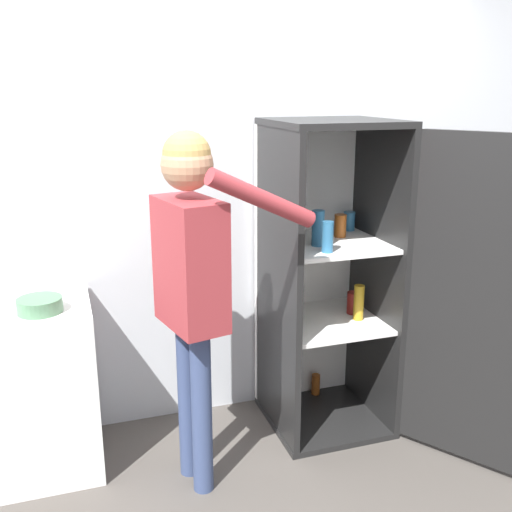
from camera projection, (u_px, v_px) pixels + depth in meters
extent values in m
plane|color=#4C4742|center=(318.00, 491.00, 2.97)|extent=(12.00, 12.00, 0.00)
cube|color=silver|center=(255.00, 203.00, 3.51)|extent=(7.00, 0.06, 2.55)
cube|color=black|center=(323.00, 416.00, 3.60)|extent=(0.65, 0.66, 0.04)
cube|color=black|center=(333.00, 123.00, 3.13)|extent=(0.65, 0.66, 0.04)
cube|color=white|center=(306.00, 265.00, 3.65)|extent=(0.65, 0.03, 1.70)
cube|color=black|center=(276.00, 285.00, 3.27)|extent=(0.04, 0.66, 1.70)
cube|color=black|center=(376.00, 275.00, 3.46)|extent=(0.03, 0.66, 1.70)
cube|color=white|center=(326.00, 321.00, 3.44)|extent=(0.58, 0.59, 0.02)
cube|color=white|center=(329.00, 244.00, 3.31)|extent=(0.58, 0.59, 0.02)
cube|color=black|center=(473.00, 304.00, 2.99)|extent=(0.40, 0.57, 1.70)
cylinder|color=#B78C1E|center=(359.00, 303.00, 3.40)|extent=(0.06, 0.06, 0.20)
cylinder|color=#9E4C19|center=(316.00, 384.00, 3.82)|extent=(0.05, 0.05, 0.13)
cylinder|color=beige|center=(293.00, 229.00, 3.16)|extent=(0.06, 0.06, 0.20)
cylinder|color=teal|center=(328.00, 237.00, 3.07)|extent=(0.06, 0.06, 0.16)
cylinder|color=#9E4C19|center=(340.00, 226.00, 3.39)|extent=(0.07, 0.07, 0.13)
cylinder|color=maroon|center=(353.00, 303.00, 3.50)|extent=(0.07, 0.07, 0.13)
cylinder|color=teal|center=(349.00, 221.00, 3.55)|extent=(0.07, 0.07, 0.11)
cylinder|color=teal|center=(318.00, 228.00, 3.19)|extent=(0.07, 0.07, 0.19)
cylinder|color=#384770|center=(188.00, 398.00, 3.00)|extent=(0.10, 0.10, 0.85)
cylinder|color=#384770|center=(202.00, 412.00, 2.87)|extent=(0.10, 0.10, 0.85)
cube|color=#9E3338|center=(190.00, 264.00, 2.74)|extent=(0.30, 0.43, 0.60)
sphere|color=tan|center=(187.00, 165.00, 2.62)|extent=(0.23, 0.23, 0.23)
sphere|color=#AD894C|center=(187.00, 155.00, 2.61)|extent=(0.21, 0.21, 0.21)
cylinder|color=#9E3338|center=(171.00, 259.00, 2.93)|extent=(0.08, 0.08, 0.57)
cylinder|color=#9E3338|center=(263.00, 199.00, 2.60)|extent=(0.55, 0.20, 0.31)
cube|color=white|center=(16.00, 392.00, 3.02)|extent=(0.78, 0.55, 0.90)
cylinder|color=#517F5B|center=(40.00, 305.00, 2.85)|extent=(0.21, 0.21, 0.07)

